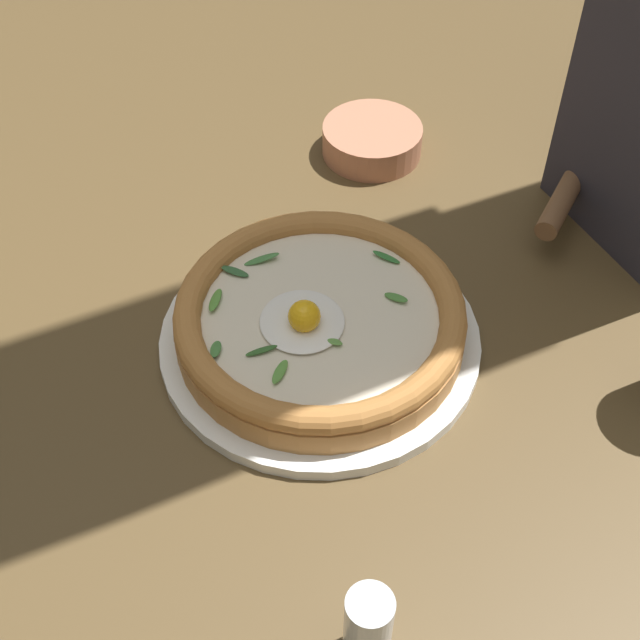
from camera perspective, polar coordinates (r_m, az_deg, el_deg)
The scene contains 6 objects.
ground_plane at distance 0.79m, azimuth 2.44°, elevation -2.18°, with size 2.40×2.40×0.03m, color brown.
pizza_plate at distance 0.77m, azimuth -0.00°, elevation -1.29°, with size 0.28×0.28×0.01m, color white.
pizza at distance 0.75m, azimuth -0.02°, elevation 0.06°, with size 0.25×0.25×0.06m.
side_bowl at distance 0.98m, azimuth 3.42°, elevation 11.67°, with size 0.11×0.11×0.03m, color #BA7557.
pizza_cutter at distance 0.91m, azimuth 15.89°, elevation 8.17°, with size 0.12×0.12×0.08m.
pepper_shaker at distance 0.60m, azimuth 3.15°, elevation -19.53°, with size 0.03×0.03×0.08m, color silver.
Camera 1 is at (0.48, -0.16, 0.59)m, focal length 48.93 mm.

